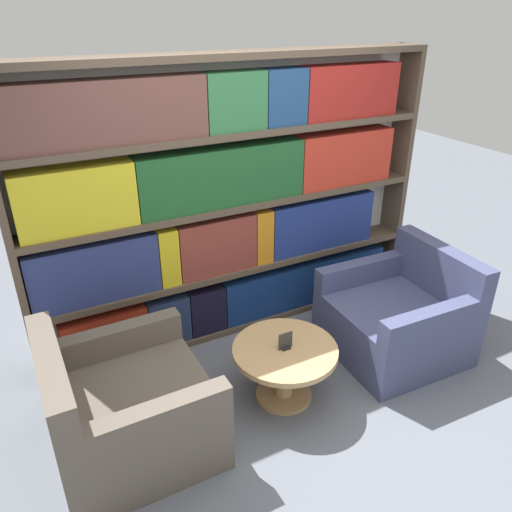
{
  "coord_description": "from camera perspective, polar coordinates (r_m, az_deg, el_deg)",
  "views": [
    {
      "loc": [
        -1.59,
        -2.0,
        2.52
      ],
      "look_at": [
        -0.13,
        0.78,
        0.94
      ],
      "focal_mm": 35.0,
      "sensor_mm": 36.0,
      "label": 1
    }
  ],
  "objects": [
    {
      "name": "bookshelf",
      "position": [
        3.97,
        -2.95,
        5.76
      ],
      "size": [
        3.34,
        0.3,
        2.24
      ],
      "color": "silver",
      "rests_on": "ground_plane"
    },
    {
      "name": "ground_plane",
      "position": [
        3.59,
        7.97,
        -18.24
      ],
      "size": [
        14.0,
        14.0,
        0.0
      ],
      "primitive_type": "plane",
      "color": "slate"
    },
    {
      "name": "coffee_table",
      "position": [
        3.55,
        3.3,
        -12.01
      ],
      "size": [
        0.73,
        0.73,
        0.43
      ],
      "color": "tan",
      "rests_on": "ground_plane"
    },
    {
      "name": "armchair_right",
      "position": [
        4.17,
        15.96,
        -6.85
      ],
      "size": [
        0.98,
        0.98,
        0.84
      ],
      "rotation": [
        0.0,
        0.0,
        -1.61
      ],
      "color": "#42476B",
      "rests_on": "ground_plane"
    },
    {
      "name": "table_sign",
      "position": [
        3.44,
        3.37,
        -9.79
      ],
      "size": [
        0.1,
        0.06,
        0.12
      ],
      "color": "black",
      "rests_on": "coffee_table"
    },
    {
      "name": "armchair_left",
      "position": [
        3.31,
        -14.61,
        -16.76
      ],
      "size": [
        0.95,
        0.95,
        0.84
      ],
      "rotation": [
        0.0,
        0.0,
        1.58
      ],
      "color": "brown",
      "rests_on": "ground_plane"
    }
  ]
}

